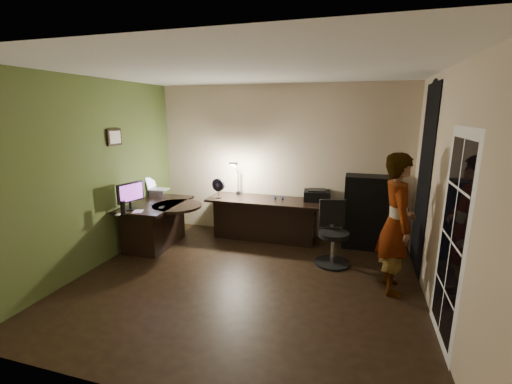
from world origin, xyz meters
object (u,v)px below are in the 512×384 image
(monitor, at_px, (130,200))
(desk_right, at_px, (264,219))
(office_chair, at_px, (334,234))
(desk_left, at_px, (157,225))
(cabinet, at_px, (369,212))
(person, at_px, (396,224))

(monitor, bearing_deg, desk_right, 48.73)
(monitor, height_order, office_chair, monitor)
(desk_left, xyz_separation_m, cabinet, (3.41, 0.95, 0.24))
(cabinet, distance_m, office_chair, 0.99)
(monitor, bearing_deg, desk_left, 84.18)
(desk_left, distance_m, office_chair, 2.91)
(monitor, relative_size, person, 0.27)
(office_chair, relative_size, person, 0.53)
(desk_left, height_order, cabinet, cabinet)
(desk_right, height_order, office_chair, office_chair)
(desk_right, distance_m, person, 2.43)
(desk_right, relative_size, office_chair, 2.09)
(desk_right, bearing_deg, person, -31.56)
(cabinet, bearing_deg, desk_right, -175.23)
(desk_left, bearing_deg, monitor, -112.10)
(cabinet, distance_m, person, 1.45)
(desk_left, bearing_deg, office_chair, 0.27)
(desk_left, relative_size, office_chair, 1.37)
(person, bearing_deg, desk_left, 74.30)
(cabinet, relative_size, person, 0.69)
(cabinet, bearing_deg, person, -79.14)
(desk_right, bearing_deg, desk_left, -154.24)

